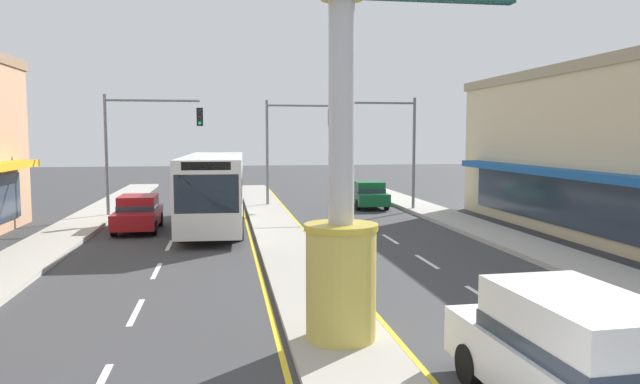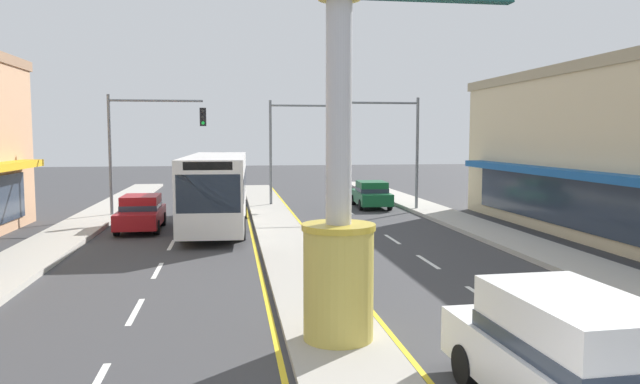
{
  "view_description": "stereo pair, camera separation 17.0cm",
  "coord_description": "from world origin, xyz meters",
  "px_view_note": "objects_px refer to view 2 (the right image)",
  "views": [
    {
      "loc": [
        -2.23,
        -5.11,
        4.12
      ],
      "look_at": [
        0.35,
        11.02,
        2.6
      ],
      "focal_mm": 33.78,
      "sensor_mm": 36.0,
      "label": 1
    },
    {
      "loc": [
        -2.06,
        -5.14,
        4.12
      ],
      "look_at": [
        0.35,
        11.02,
        2.6
      ],
      "focal_mm": 33.78,
      "sensor_mm": 36.0,
      "label": 2
    }
  ],
  "objects_px": {
    "traffic_light_left_side": "(146,134)",
    "traffic_light_median_far": "(296,135)",
    "district_sign": "(339,145)",
    "sedan_far_right_lane": "(371,194)",
    "sedan_near_left_lane": "(141,212)",
    "traffic_light_right_side": "(386,134)",
    "suv_mid_left_lane": "(568,356)",
    "bus_near_right_lane": "(217,186)"
  },
  "relations": [
    {
      "from": "traffic_light_left_side",
      "to": "bus_near_right_lane",
      "type": "height_order",
      "value": "traffic_light_left_side"
    },
    {
      "from": "traffic_light_right_side",
      "to": "sedan_far_right_lane",
      "type": "height_order",
      "value": "traffic_light_right_side"
    },
    {
      "from": "traffic_light_right_side",
      "to": "suv_mid_left_lane",
      "type": "bearing_deg",
      "value": -98.52
    },
    {
      "from": "bus_near_right_lane",
      "to": "suv_mid_left_lane",
      "type": "bearing_deg",
      "value": -74.75
    },
    {
      "from": "traffic_light_right_side",
      "to": "sedan_near_left_lane",
      "type": "distance_m",
      "value": 13.51
    },
    {
      "from": "traffic_light_right_side",
      "to": "sedan_near_left_lane",
      "type": "xyz_separation_m",
      "value": [
        -12.24,
        -4.58,
        -3.46
      ]
    },
    {
      "from": "traffic_light_left_side",
      "to": "bus_near_right_lane",
      "type": "relative_size",
      "value": 0.55
    },
    {
      "from": "sedan_near_left_lane",
      "to": "sedan_far_right_lane",
      "type": "bearing_deg",
      "value": 29.27
    },
    {
      "from": "traffic_light_median_far",
      "to": "traffic_light_left_side",
      "type": "bearing_deg",
      "value": -154.63
    },
    {
      "from": "bus_near_right_lane",
      "to": "suv_mid_left_lane",
      "type": "height_order",
      "value": "bus_near_right_lane"
    },
    {
      "from": "bus_near_right_lane",
      "to": "sedan_far_right_lane",
      "type": "distance_m",
      "value": 10.81
    },
    {
      "from": "traffic_light_right_side",
      "to": "traffic_light_left_side",
      "type": "bearing_deg",
      "value": -178.68
    },
    {
      "from": "traffic_light_left_side",
      "to": "sedan_near_left_lane",
      "type": "relative_size",
      "value": 1.44
    },
    {
      "from": "district_sign",
      "to": "sedan_near_left_lane",
      "type": "height_order",
      "value": "district_sign"
    },
    {
      "from": "bus_near_right_lane",
      "to": "sedan_near_left_lane",
      "type": "distance_m",
      "value": 3.49
    },
    {
      "from": "district_sign",
      "to": "traffic_light_left_side",
      "type": "bearing_deg",
      "value": 107.41
    },
    {
      "from": "district_sign",
      "to": "sedan_far_right_lane",
      "type": "height_order",
      "value": "district_sign"
    },
    {
      "from": "traffic_light_left_side",
      "to": "suv_mid_left_lane",
      "type": "xyz_separation_m",
      "value": [
        8.94,
        -23.62,
        -3.26
      ]
    },
    {
      "from": "traffic_light_left_side",
      "to": "sedan_near_left_lane",
      "type": "xyz_separation_m",
      "value": [
        0.28,
        -4.29,
        -3.46
      ]
    },
    {
      "from": "traffic_light_left_side",
      "to": "sedan_far_right_lane",
      "type": "bearing_deg",
      "value": 11.13
    },
    {
      "from": "traffic_light_left_side",
      "to": "sedan_near_left_lane",
      "type": "height_order",
      "value": "traffic_light_left_side"
    },
    {
      "from": "sedan_far_right_lane",
      "to": "bus_near_right_lane",
      "type": "bearing_deg",
      "value": -143.51
    },
    {
      "from": "traffic_light_left_side",
      "to": "traffic_light_right_side",
      "type": "distance_m",
      "value": 12.52
    },
    {
      "from": "sedan_far_right_lane",
      "to": "sedan_near_left_lane",
      "type": "bearing_deg",
      "value": -150.73
    },
    {
      "from": "traffic_light_left_side",
      "to": "sedan_far_right_lane",
      "type": "height_order",
      "value": "traffic_light_left_side"
    },
    {
      "from": "district_sign",
      "to": "suv_mid_left_lane",
      "type": "distance_m",
      "value": 5.41
    },
    {
      "from": "traffic_light_median_far",
      "to": "sedan_near_left_lane",
      "type": "relative_size",
      "value": 1.44
    },
    {
      "from": "traffic_light_median_far",
      "to": "traffic_light_right_side",
      "type": "bearing_deg",
      "value": -38.09
    },
    {
      "from": "bus_near_right_lane",
      "to": "suv_mid_left_lane",
      "type": "relative_size",
      "value": 2.41
    },
    {
      "from": "district_sign",
      "to": "bus_near_right_lane",
      "type": "distance_m",
      "value": 16.33
    },
    {
      "from": "suv_mid_left_lane",
      "to": "bus_near_right_lane",
      "type": "bearing_deg",
      "value": 105.25
    },
    {
      "from": "traffic_light_right_side",
      "to": "sedan_near_left_lane",
      "type": "height_order",
      "value": "traffic_light_right_side"
    },
    {
      "from": "traffic_light_left_side",
      "to": "traffic_light_median_far",
      "type": "relative_size",
      "value": 1.0
    },
    {
      "from": "traffic_light_median_far",
      "to": "sedan_far_right_lane",
      "type": "bearing_deg",
      "value": -18.45
    },
    {
      "from": "bus_near_right_lane",
      "to": "sedan_near_left_lane",
      "type": "height_order",
      "value": "bus_near_right_lane"
    },
    {
      "from": "traffic_light_left_side",
      "to": "traffic_light_right_side",
      "type": "bearing_deg",
      "value": 1.32
    },
    {
      "from": "traffic_light_right_side",
      "to": "bus_near_right_lane",
      "type": "relative_size",
      "value": 0.55
    },
    {
      "from": "bus_near_right_lane",
      "to": "suv_mid_left_lane",
      "type": "xyz_separation_m",
      "value": [
        5.35,
        -19.63,
        -0.88
      ]
    },
    {
      "from": "suv_mid_left_lane",
      "to": "sedan_far_right_lane",
      "type": "bearing_deg",
      "value": 82.79
    },
    {
      "from": "sedan_far_right_lane",
      "to": "sedan_near_left_lane",
      "type": "xyz_separation_m",
      "value": [
        -11.95,
        -6.7,
        0.0
      ]
    },
    {
      "from": "traffic_light_left_side",
      "to": "sedan_near_left_lane",
      "type": "bearing_deg",
      "value": -86.2
    },
    {
      "from": "traffic_light_median_far",
      "to": "sedan_near_left_lane",
      "type": "bearing_deg",
      "value": -133.72
    }
  ]
}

